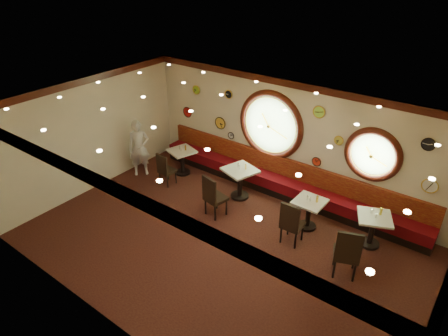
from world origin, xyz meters
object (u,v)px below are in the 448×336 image
chair_c (291,221)px  chair_d (347,251)px  condiment_d_salt (371,211)px  chair_a (165,168)px  table_b (240,180)px  condiment_a_pepper (181,150)px  condiment_d_bottle (381,211)px  condiment_b_pepper (239,168)px  condiment_c_bottle (317,199)px  waiter (139,148)px  table_c (309,211)px  condiment_c_pepper (310,199)px  condiment_c_salt (307,198)px  condiment_d_pepper (376,216)px  chair_b (213,194)px  condiment_b_salt (238,165)px  condiment_a_bottle (185,148)px  condiment_a_salt (179,148)px  table_d (373,227)px  table_a (182,159)px

chair_c → chair_d: chair_d is taller
condiment_d_salt → chair_a: bearing=-170.2°
table_b → chair_c: size_ratio=1.44×
condiment_a_pepper → condiment_d_bottle: bearing=2.7°
chair_c → condiment_d_salt: size_ratio=6.55×
condiment_b_pepper → condiment_c_bottle: bearing=-1.5°
condiment_b_pepper → waiter: waiter is taller
table_b → table_c: size_ratio=1.29×
chair_a → condiment_c_pepper: (4.23, 0.62, 0.25)m
chair_c → chair_a: bearing=175.4°
condiment_a_pepper → waiter: (-1.02, -0.72, 0.03)m
chair_c → condiment_c_salt: bearing=89.6°
condiment_d_pepper → condiment_d_bottle: bearing=76.1°
chair_b → condiment_d_bottle: bearing=33.1°
table_b → condiment_c_pepper: table_b is taller
condiment_b_salt → condiment_a_pepper: bearing=-178.0°
condiment_d_salt → condiment_b_pepper: bearing=-176.4°
condiment_a_pepper → condiment_c_bottle: (4.42, -0.08, 0.03)m
condiment_d_salt → condiment_d_bottle: (0.19, 0.07, 0.04)m
condiment_d_salt → condiment_a_bottle: condiment_a_bottle is taller
condiment_d_salt → condiment_a_salt: bearing=-178.7°
condiment_a_salt → condiment_a_pepper: condiment_a_salt is taller
condiment_b_salt → condiment_c_pepper: bearing=-5.4°
condiment_a_salt → condiment_d_salt: condiment_d_salt is taller
condiment_d_pepper → waiter: waiter is taller
table_d → chair_c: chair_c is taller
table_a → condiment_c_salt: 4.22m
chair_a → condiment_c_salt: (4.15, 0.64, 0.26)m
table_c → condiment_a_bottle: (-4.19, 0.25, 0.37)m
table_a → condiment_c_bottle: (4.43, -0.13, 0.37)m
table_b → chair_d: size_ratio=1.33×
table_a → chair_d: (5.66, -1.27, 0.20)m
condiment_d_salt → condiment_c_pepper: bearing=-165.9°
condiment_c_bottle → waiter: size_ratio=0.10×
condiment_a_pepper → table_c: bearing=-1.8°
table_b → chair_b: (-0.04, -1.15, 0.11)m
chair_c → waiter: (-5.23, 0.23, 0.22)m
table_c → condiment_c_salt: size_ratio=7.17×
chair_b → condiment_d_bottle: 3.98m
condiment_d_salt → condiment_b_pepper: (-3.50, -0.22, 0.07)m
table_a → table_d: (5.75, 0.08, 0.01)m
chair_a → condiment_a_bottle: (0.03, 0.88, 0.29)m
condiment_a_salt → condiment_c_bottle: (4.54, -0.15, 0.03)m
waiter → table_a: bearing=-13.1°
condiment_c_pepper → table_a: bearing=177.5°
chair_a → condiment_a_salt: chair_a is taller
chair_c → condiment_d_salt: chair_c is taller
chair_b → chair_d: (3.54, -0.07, 0.03)m
waiter → condiment_c_pepper: bearing=-44.0°
table_a → condiment_a_pepper: condiment_a_pepper is taller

